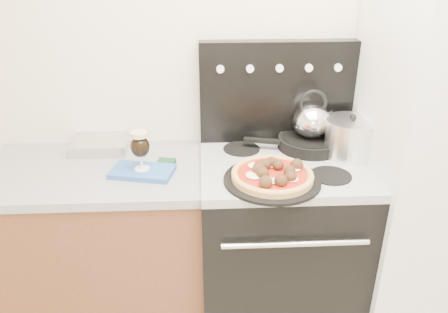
{
  "coord_description": "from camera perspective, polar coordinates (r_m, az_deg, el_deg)",
  "views": [
    {
      "loc": [
        -0.29,
        -0.62,
        1.8
      ],
      "look_at": [
        -0.2,
        1.05,
        1.01
      ],
      "focal_mm": 35.0,
      "sensor_mm": 36.0,
      "label": 1
    }
  ],
  "objects": [
    {
      "name": "room_shell",
      "position": [
        1.1,
        12.59,
        -5.46
      ],
      "size": [
        3.52,
        3.01,
        2.52
      ],
      "color": "beige",
      "rests_on": "ground"
    },
    {
      "name": "base_cabinet",
      "position": [
        2.39,
        -20.74,
        -11.59
      ],
      "size": [
        1.45,
        0.6,
        0.86
      ],
      "primitive_type": "cube",
      "color": "brown",
      "rests_on": "ground"
    },
    {
      "name": "countertop",
      "position": [
        2.17,
        -22.55,
        -1.97
      ],
      "size": [
        1.48,
        0.63,
        0.04
      ],
      "primitive_type": "cube",
      "color": "gray",
      "rests_on": "base_cabinet"
    },
    {
      "name": "stove_body",
      "position": [
        2.28,
        7.04,
        -11.58
      ],
      "size": [
        0.76,
        0.65,
        0.88
      ],
      "primitive_type": "cube",
      "color": "black",
      "rests_on": "ground"
    },
    {
      "name": "cooktop",
      "position": [
        2.04,
        7.72,
        -1.2
      ],
      "size": [
        0.76,
        0.65,
        0.04
      ],
      "primitive_type": "cube",
      "color": "#ADADB2",
      "rests_on": "stove_body"
    },
    {
      "name": "backguard",
      "position": [
        2.19,
        6.88,
        8.37
      ],
      "size": [
        0.76,
        0.08,
        0.5
      ],
      "primitive_type": "cube",
      "color": "black",
      "rests_on": "cooktop"
    },
    {
      "name": "fridge",
      "position": [
        2.23,
        25.86,
        0.19
      ],
      "size": [
        0.64,
        0.68,
        1.9
      ],
      "primitive_type": "cube",
      "color": "silver",
      "rests_on": "ground"
    },
    {
      "name": "foil_sheet",
      "position": [
        2.25,
        -15.78,
        1.43
      ],
      "size": [
        0.28,
        0.2,
        0.05
      ],
      "primitive_type": "cube",
      "rotation": [
        0.0,
        0.0,
        -0.02
      ],
      "color": "white",
      "rests_on": "countertop"
    },
    {
      "name": "oven_mitt",
      "position": [
        1.98,
        -10.62,
        -1.95
      ],
      "size": [
        0.3,
        0.21,
        0.02
      ],
      "primitive_type": "cube",
      "rotation": [
        0.0,
        0.0,
        -0.22
      ],
      "color": "#2E60B1",
      "rests_on": "countertop"
    },
    {
      "name": "beer_glass",
      "position": [
        1.93,
        -10.86,
        0.76
      ],
      "size": [
        0.1,
        0.1,
        0.18
      ],
      "primitive_type": null,
      "rotation": [
        0.0,
        0.0,
        0.19
      ],
      "color": "black",
      "rests_on": "oven_mitt"
    },
    {
      "name": "pizza_pan",
      "position": [
        1.86,
        6.29,
        -3.05
      ],
      "size": [
        0.51,
        0.51,
        0.01
      ],
      "primitive_type": "cylinder",
      "rotation": [
        0.0,
        0.0,
        -0.29
      ],
      "color": "black",
      "rests_on": "cooktop"
    },
    {
      "name": "pizza",
      "position": [
        1.84,
        6.34,
        -2.2
      ],
      "size": [
        0.43,
        0.43,
        0.05
      ],
      "primitive_type": null,
      "rotation": [
        0.0,
        0.0,
        -0.29
      ],
      "color": "tan",
      "rests_on": "pizza_pan"
    },
    {
      "name": "skillet",
      "position": [
        2.19,
        11.12,
        1.79
      ],
      "size": [
        0.38,
        0.38,
        0.06
      ],
      "primitive_type": "cylinder",
      "rotation": [
        0.0,
        0.0,
        -0.25
      ],
      "color": "black",
      "rests_on": "cooktop"
    },
    {
      "name": "tea_kettle",
      "position": [
        2.14,
        11.41,
        4.95
      ],
      "size": [
        0.18,
        0.18,
        0.2
      ],
      "primitive_type": null,
      "rotation": [
        0.0,
        0.0,
        0.01
      ],
      "color": "silver",
      "rests_on": "skillet"
    },
    {
      "name": "stock_pot",
      "position": [
        2.13,
        16.16,
        2.23
      ],
      "size": [
        0.24,
        0.24,
        0.17
      ],
      "primitive_type": "cylinder",
      "rotation": [
        0.0,
        0.0,
        -0.04
      ],
      "color": "silver",
      "rests_on": "cooktop"
    }
  ]
}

